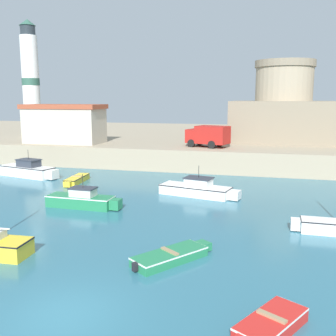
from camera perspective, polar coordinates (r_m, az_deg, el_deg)
The scene contains 12 objects.
ground_plane at distance 14.61m, azimuth -14.87°, elevation -19.97°, with size 200.00×200.00×0.00m, color #2D667A.
quay_seawall at distance 57.62m, azimuth 7.88°, elevation 3.90°, with size 120.00×40.00×2.22m, color gray.
dinghy_yellow_0 at distance 35.07m, azimuth -13.13°, elevation -1.61°, with size 1.33×4.21×0.59m.
dinghy_green_5 at distance 18.13m, azimuth 0.54°, elevation -12.58°, with size 3.26×3.91×0.53m.
motorboat_white_6 at distance 38.95m, azimuth -19.59°, elevation -0.27°, with size 6.48×2.97×2.55m.
dinghy_red_7 at distance 13.55m, azimuth 14.50°, elevation -21.22°, with size 2.42×3.28×0.55m.
motorboat_white_8 at distance 29.66m, azimuth 4.33°, elevation -3.04°, with size 6.27×2.91×2.30m.
motorboat_green_9 at distance 27.08m, azimuth -12.30°, elevation -4.52°, with size 5.21×1.57×2.26m.
fortress at distance 49.45m, azimuth 16.31°, elevation 7.66°, with size 11.92×11.92×9.37m.
lighthouse at distance 55.56m, azimuth -19.30°, elevation 11.89°, with size 2.25×2.25×14.95m.
harbor_shed_near_wharf at distance 46.25m, azimuth -14.78°, elevation 6.27°, with size 8.99×4.25×4.34m.
truck_on_quay at distance 41.06m, azimuth 5.83°, elevation 4.74°, with size 4.71×3.23×2.20m.
Camera 1 is at (6.43, -10.94, 7.24)m, focal length 42.00 mm.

